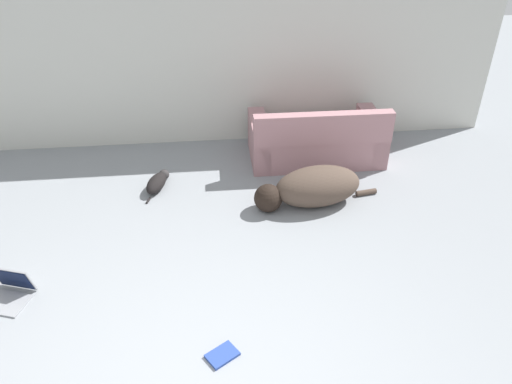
{
  "coord_description": "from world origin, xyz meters",
  "views": [
    {
      "loc": [
        0.19,
        -2.02,
        3.05
      ],
      "look_at": [
        0.6,
        1.88,
        0.5
      ],
      "focal_mm": 35.0,
      "sensor_mm": 36.0,
      "label": 1
    }
  ],
  "objects_px": {
    "book_blue": "(222,355)",
    "cat": "(157,182)",
    "laptop_open": "(10,289)",
    "couch": "(316,140)",
    "dog": "(312,187)"
  },
  "relations": [
    {
      "from": "book_blue",
      "to": "cat",
      "type": "bearing_deg",
      "value": 104.26
    },
    {
      "from": "cat",
      "to": "laptop_open",
      "type": "bearing_deg",
      "value": 163.39
    },
    {
      "from": "couch",
      "to": "book_blue",
      "type": "height_order",
      "value": "couch"
    },
    {
      "from": "dog",
      "to": "cat",
      "type": "bearing_deg",
      "value": -25.25
    },
    {
      "from": "dog",
      "to": "cat",
      "type": "relative_size",
      "value": 2.43
    },
    {
      "from": "couch",
      "to": "book_blue",
      "type": "relative_size",
      "value": 5.86
    },
    {
      "from": "couch",
      "to": "cat",
      "type": "xyz_separation_m",
      "value": [
        -1.92,
        -0.5,
        -0.17
      ]
    },
    {
      "from": "dog",
      "to": "book_blue",
      "type": "relative_size",
      "value": 5.13
    },
    {
      "from": "couch",
      "to": "laptop_open",
      "type": "distance_m",
      "value": 3.7
    },
    {
      "from": "laptop_open",
      "to": "cat",
      "type": "bearing_deg",
      "value": 73.4
    },
    {
      "from": "couch",
      "to": "book_blue",
      "type": "xyz_separation_m",
      "value": [
        -1.31,
        -2.91,
        -0.23
      ]
    },
    {
      "from": "laptop_open",
      "to": "book_blue",
      "type": "relative_size",
      "value": 1.57
    },
    {
      "from": "dog",
      "to": "cat",
      "type": "height_order",
      "value": "dog"
    },
    {
      "from": "couch",
      "to": "dog",
      "type": "distance_m",
      "value": 1.02
    },
    {
      "from": "cat",
      "to": "book_blue",
      "type": "height_order",
      "value": "cat"
    }
  ]
}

